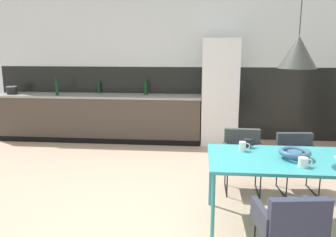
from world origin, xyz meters
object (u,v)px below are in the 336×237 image
Objects in this scene: armchair_corner_seat at (297,154)px; bottle_spice_small at (146,88)px; mug_dark_espresso at (243,146)px; mug_white_ceramic at (303,162)px; mug_glass_clear at (248,143)px; refrigerator_column at (220,92)px; pendant_lamp_over_table_near at (298,52)px; bottle_oil_tall at (99,88)px; fruit_bowl at (295,153)px; armchair_facing_counter at (243,151)px; cooking_pot at (12,90)px; armchair_head_of_table at (292,221)px; dining_table at (290,163)px; bottle_vinegar_dark at (57,88)px.

bottle_spice_small is at bearing -49.86° from armchair_corner_seat.
bottle_spice_small reaches higher than mug_dark_espresso.
mug_white_ceramic is 0.72m from mug_glass_clear.
mug_dark_espresso reaches higher than armchair_corner_seat.
pendant_lamp_over_table_near reaches higher than refrigerator_column.
fruit_bowl is at bearing -48.30° from bottle_oil_tall.
pendant_lamp_over_table_near is (0.35, -0.88, 1.26)m from armchair_facing_counter.
armchair_facing_counter is 1.24m from mug_white_ceramic.
refrigerator_column reaches higher than mug_dark_espresso.
armchair_facing_counter is at bearing -1.77° from armchair_corner_seat.
cooking_pot is (-4.68, 3.29, 0.21)m from mug_white_ceramic.
armchair_head_of_table is 5.46× the size of mug_glass_clear.
armchair_facing_counter reaches higher than armchair_corner_seat.
pendant_lamp_over_table_near is at bearing 90.00° from dining_table.
mug_white_ceramic is at bearing -53.86° from mug_glass_clear.
bottle_spice_small is (2.66, 0.14, 0.05)m from cooking_pot.
armchair_corner_seat is at bearing 69.95° from pendant_lamp_over_table_near.
armchair_head_of_table is 1.21m from mug_glass_clear.
fruit_bowl is 1.50× the size of cooking_pot.
bottle_oil_tall is at bearing 129.99° from mug_white_ceramic.
armchair_facing_counter is at bearing -31.73° from bottle_vinegar_dark.
bottle_vinegar_dark reaches higher than armchair_corner_seat.
mug_dark_espresso is at bearing 83.03° from armchair_facing_counter.
mug_glass_clear is at bearing -86.51° from refrigerator_column.
armchair_corner_seat is 1.62m from pendant_lamp_over_table_near.
mug_dark_espresso reaches higher than armchair_facing_counter.
fruit_bowl is at bearing 67.68° from armchair_head_of_table.
fruit_bowl is (0.39, -0.91, 0.28)m from armchair_facing_counter.
mug_dark_espresso is at bearing -88.06° from refrigerator_column.
mug_dark_espresso is (-0.78, -0.75, 0.31)m from armchair_corner_seat.
armchair_facing_counter is at bearing -26.73° from cooking_pot.
armchair_facing_counter is at bearing 87.87° from mug_glass_clear.
fruit_bowl is 4.48m from bottle_oil_tall.
mug_dark_espresso is at bearing 138.27° from mug_white_ceramic.
armchair_head_of_table is at bearing 96.33° from armchair_facing_counter.
armchair_head_of_table is 1.73m from armchair_facing_counter.
mug_white_ceramic is (0.41, -1.14, 0.26)m from armchair_facing_counter.
fruit_bowl is 2.32× the size of mug_glass_clear.
refrigerator_column is 14.82× the size of mug_glass_clear.
armchair_head_of_table is 2.90× the size of bottle_oil_tall.
bottle_oil_tall is (-2.59, 2.43, 0.50)m from armchair_facing_counter.
cooking_pot is at bearing -170.60° from bottle_oil_tall.
fruit_bowl is 0.26× the size of pendant_lamp_over_table_near.
pendant_lamp_over_table_near is at bearing 100.97° from mug_white_ceramic.
mug_glass_clear reaches higher than mug_white_ceramic.
mug_white_ceramic is at bearing -79.90° from refrigerator_column.
bottle_oil_tall is at bearing -41.57° from armchair_corner_seat.
bottle_vinegar_dark reaches higher than cooking_pot.
fruit_bowl reaches higher than armchair_head_of_table.
mug_white_ceramic is (-0.28, -1.19, 0.30)m from armchair_corner_seat.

